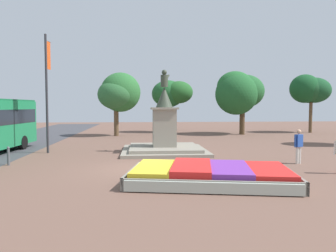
# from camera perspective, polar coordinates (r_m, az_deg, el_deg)

# --- Properties ---
(ground_plane) EXTENTS (87.91, 87.91, 0.00)m
(ground_plane) POSITION_cam_1_polar(r_m,az_deg,el_deg) (14.82, -4.50, -7.50)
(ground_plane) COLOR brown
(flower_planter) EXTENTS (6.54, 4.54, 0.66)m
(flower_planter) POSITION_cam_1_polar(r_m,az_deg,el_deg) (12.32, 7.38, -8.41)
(flower_planter) COLOR #38281C
(flower_planter) RESTS_ON ground_plane
(statue_monument) EXTENTS (5.08, 5.08, 5.03)m
(statue_monument) POSITION_cam_1_polar(r_m,az_deg,el_deg) (20.05, -0.64, -1.77)
(statue_monument) COLOR gray
(statue_monument) RESTS_ON ground_plane
(banner_pole) EXTENTS (0.21, 0.70, 7.09)m
(banner_pole) POSITION_cam_1_polar(r_m,az_deg,el_deg) (20.98, -20.35, 5.94)
(banner_pole) COLOR #2D2D33
(banner_pole) RESTS_ON ground_plane
(pedestrian_with_handbag) EXTENTS (0.52, 0.36, 1.69)m
(pedestrian_with_handbag) POSITION_cam_1_polar(r_m,az_deg,el_deg) (17.22, 21.79, -2.93)
(pedestrian_with_handbag) COLOR beige
(pedestrian_with_handbag) RESTS_ON ground_plane
(kerb_bollard_north) EXTENTS (0.13, 0.13, 0.90)m
(kerb_bollard_north) POSITION_cam_1_polar(r_m,az_deg,el_deg) (17.39, -26.04, -4.64)
(kerb_bollard_north) COLOR #4C5156
(kerb_bollard_north) RESTS_ON ground_plane
(park_tree_far_left) EXTENTS (4.48, 3.48, 6.21)m
(park_tree_far_left) POSITION_cam_1_polar(r_m,az_deg,el_deg) (38.41, 23.40, 5.80)
(park_tree_far_left) COLOR brown
(park_tree_far_left) RESTS_ON ground_plane
(park_tree_behind_statue) EXTENTS (4.03, 3.75, 6.01)m
(park_tree_behind_statue) POSITION_cam_1_polar(r_m,az_deg,el_deg) (31.46, -8.52, 5.63)
(park_tree_behind_statue) COLOR brown
(park_tree_behind_statue) RESTS_ON ground_plane
(park_tree_far_right) EXTENTS (5.12, 4.98, 6.32)m
(park_tree_far_right) POSITION_cam_1_polar(r_m,az_deg,el_deg) (33.75, 12.21, 5.88)
(park_tree_far_right) COLOR #4C3823
(park_tree_far_right) RESTS_ON ground_plane
(park_tree_mid_canopy) EXTENTS (4.35, 3.65, 5.62)m
(park_tree_mid_canopy) POSITION_cam_1_polar(r_m,az_deg,el_deg) (35.35, 0.69, 5.67)
(park_tree_mid_canopy) COLOR #4C3823
(park_tree_mid_canopy) RESTS_ON ground_plane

